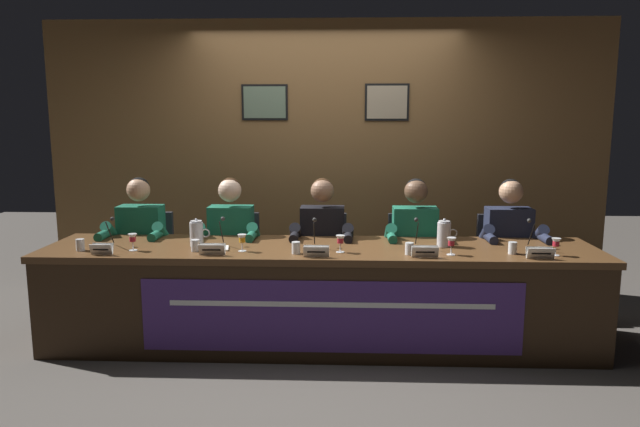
% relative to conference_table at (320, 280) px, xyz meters
% --- Properties ---
extents(ground_plane, '(12.00, 12.00, 0.00)m').
position_rel_conference_table_xyz_m(ground_plane, '(-0.00, 0.12, -0.52)').
color(ground_plane, '#4C4742').
extents(wall_back_panelled, '(5.30, 0.14, 2.60)m').
position_rel_conference_table_xyz_m(wall_back_panelled, '(-0.00, 1.48, 0.78)').
color(wall_back_panelled, brown).
rests_on(wall_back_panelled, ground_plane).
extents(conference_table, '(4.10, 0.84, 0.75)m').
position_rel_conference_table_xyz_m(conference_table, '(0.00, 0.00, 0.00)').
color(conference_table, brown).
rests_on(conference_table, ground_plane).
extents(chair_far_left, '(0.44, 0.45, 0.89)m').
position_rel_conference_table_xyz_m(chair_far_left, '(-1.52, 0.73, -0.10)').
color(chair_far_left, black).
rests_on(chair_far_left, ground_plane).
extents(panelist_far_left, '(0.51, 0.48, 1.21)m').
position_rel_conference_table_xyz_m(panelist_far_left, '(-1.52, 0.53, 0.18)').
color(panelist_far_left, black).
rests_on(panelist_far_left, ground_plane).
extents(nameplate_far_left, '(0.15, 0.06, 0.08)m').
position_rel_conference_table_xyz_m(nameplate_far_left, '(-1.52, -0.20, 0.27)').
color(nameplate_far_left, white).
rests_on(nameplate_far_left, conference_table).
extents(juice_glass_far_left, '(0.06, 0.06, 0.12)m').
position_rel_conference_table_xyz_m(juice_glass_far_left, '(-1.35, -0.06, 0.31)').
color(juice_glass_far_left, white).
rests_on(juice_glass_far_left, conference_table).
extents(water_cup_far_left, '(0.06, 0.06, 0.08)m').
position_rel_conference_table_xyz_m(water_cup_far_left, '(-1.73, -0.08, 0.26)').
color(water_cup_far_left, silver).
rests_on(water_cup_far_left, conference_table).
extents(microphone_far_left, '(0.06, 0.17, 0.22)m').
position_rel_conference_table_xyz_m(microphone_far_left, '(-1.56, 0.03, 0.30)').
color(microphone_far_left, black).
rests_on(microphone_far_left, conference_table).
extents(chair_left, '(0.44, 0.45, 0.89)m').
position_rel_conference_table_xyz_m(chair_left, '(-0.76, 0.73, -0.10)').
color(chair_left, black).
rests_on(chair_left, ground_plane).
extents(panelist_left, '(0.51, 0.48, 1.21)m').
position_rel_conference_table_xyz_m(panelist_left, '(-0.76, 0.53, 0.18)').
color(panelist_left, black).
rests_on(panelist_left, ground_plane).
extents(nameplate_left, '(0.18, 0.06, 0.08)m').
position_rel_conference_table_xyz_m(nameplate_left, '(-0.75, -0.18, 0.27)').
color(nameplate_left, white).
rests_on(nameplate_left, conference_table).
extents(juice_glass_left, '(0.06, 0.06, 0.12)m').
position_rel_conference_table_xyz_m(juice_glass_left, '(-0.55, -0.06, 0.31)').
color(juice_glass_left, white).
rests_on(juice_glass_left, conference_table).
extents(water_cup_left, '(0.06, 0.06, 0.08)m').
position_rel_conference_table_xyz_m(water_cup_left, '(-0.89, -0.07, 0.26)').
color(water_cup_left, silver).
rests_on(water_cup_left, conference_table).
extents(microphone_left, '(0.06, 0.17, 0.22)m').
position_rel_conference_table_xyz_m(microphone_left, '(-0.73, 0.07, 0.30)').
color(microphone_left, black).
rests_on(microphone_left, conference_table).
extents(chair_center, '(0.44, 0.45, 0.89)m').
position_rel_conference_table_xyz_m(chair_center, '(-0.00, 0.73, -0.10)').
color(chair_center, black).
rests_on(chair_center, ground_plane).
extents(panelist_center, '(0.51, 0.48, 1.21)m').
position_rel_conference_table_xyz_m(panelist_center, '(-0.00, 0.53, 0.18)').
color(panelist_center, black).
rests_on(panelist_center, ground_plane).
extents(nameplate_center, '(0.18, 0.06, 0.08)m').
position_rel_conference_table_xyz_m(nameplate_center, '(-0.02, -0.21, 0.27)').
color(nameplate_center, white).
rests_on(nameplate_center, conference_table).
extents(juice_glass_center, '(0.06, 0.06, 0.12)m').
position_rel_conference_table_xyz_m(juice_glass_center, '(0.15, -0.06, 0.31)').
color(juice_glass_center, white).
rests_on(juice_glass_center, conference_table).
extents(water_cup_center, '(0.06, 0.06, 0.08)m').
position_rel_conference_table_xyz_m(water_cup_center, '(-0.16, -0.11, 0.26)').
color(water_cup_center, silver).
rests_on(water_cup_center, conference_table).
extents(microphone_center, '(0.06, 0.17, 0.22)m').
position_rel_conference_table_xyz_m(microphone_center, '(-0.04, 0.05, 0.30)').
color(microphone_center, black).
rests_on(microphone_center, conference_table).
extents(chair_right, '(0.44, 0.45, 0.89)m').
position_rel_conference_table_xyz_m(chair_right, '(0.76, 0.73, -0.10)').
color(chair_right, black).
rests_on(chair_right, ground_plane).
extents(panelist_right, '(0.51, 0.48, 1.21)m').
position_rel_conference_table_xyz_m(panelist_right, '(0.76, 0.53, 0.18)').
color(panelist_right, black).
rests_on(panelist_right, ground_plane).
extents(nameplate_right, '(0.18, 0.06, 0.08)m').
position_rel_conference_table_xyz_m(nameplate_right, '(0.73, -0.19, 0.27)').
color(nameplate_right, white).
rests_on(nameplate_right, conference_table).
extents(juice_glass_right, '(0.06, 0.06, 0.12)m').
position_rel_conference_table_xyz_m(juice_glass_right, '(0.92, -0.11, 0.31)').
color(juice_glass_right, white).
rests_on(juice_glass_right, conference_table).
extents(water_cup_right, '(0.06, 0.06, 0.08)m').
position_rel_conference_table_xyz_m(water_cup_right, '(0.63, -0.11, 0.26)').
color(water_cup_right, silver).
rests_on(water_cup_right, conference_table).
extents(microphone_right, '(0.06, 0.17, 0.22)m').
position_rel_conference_table_xyz_m(microphone_right, '(0.71, 0.08, 0.30)').
color(microphone_right, black).
rests_on(microphone_right, conference_table).
extents(chair_far_right, '(0.44, 0.45, 0.89)m').
position_rel_conference_table_xyz_m(chair_far_right, '(1.52, 0.73, -0.10)').
color(chair_far_right, black).
rests_on(chair_far_right, ground_plane).
extents(panelist_far_right, '(0.51, 0.48, 1.21)m').
position_rel_conference_table_xyz_m(panelist_far_right, '(1.52, 0.53, 0.18)').
color(panelist_far_right, black).
rests_on(panelist_far_right, ground_plane).
extents(nameplate_far_right, '(0.18, 0.06, 0.08)m').
position_rel_conference_table_xyz_m(nameplate_far_right, '(1.51, -0.20, 0.27)').
color(nameplate_far_right, white).
rests_on(nameplate_far_right, conference_table).
extents(juice_glass_far_right, '(0.06, 0.06, 0.12)m').
position_rel_conference_table_xyz_m(juice_glass_far_right, '(1.65, -0.10, 0.31)').
color(juice_glass_far_right, white).
rests_on(juice_glass_far_right, conference_table).
extents(water_cup_far_right, '(0.06, 0.06, 0.08)m').
position_rel_conference_table_xyz_m(water_cup_far_right, '(1.36, -0.06, 0.26)').
color(water_cup_far_right, silver).
rests_on(water_cup_far_right, conference_table).
extents(microphone_far_right, '(0.06, 0.17, 0.22)m').
position_rel_conference_table_xyz_m(microphone_far_right, '(1.54, 0.08, 0.30)').
color(microphone_far_right, black).
rests_on(microphone_far_right, conference_table).
extents(water_pitcher_left_side, '(0.15, 0.10, 0.21)m').
position_rel_conference_table_xyz_m(water_pitcher_left_side, '(-0.92, 0.11, 0.32)').
color(water_pitcher_left_side, silver).
rests_on(water_pitcher_left_side, conference_table).
extents(water_pitcher_right_side, '(0.15, 0.10, 0.21)m').
position_rel_conference_table_xyz_m(water_pitcher_right_side, '(0.92, 0.17, 0.32)').
color(water_pitcher_right_side, silver).
rests_on(water_pitcher_right_side, conference_table).
extents(document_stack_left, '(0.23, 0.18, 0.01)m').
position_rel_conference_table_xyz_m(document_stack_left, '(-0.77, -0.00, 0.23)').
color(document_stack_left, white).
rests_on(document_stack_left, conference_table).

